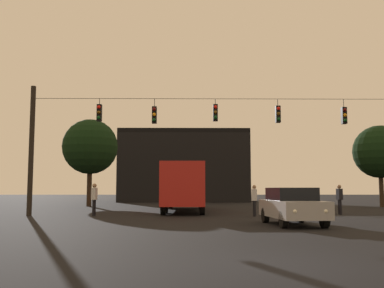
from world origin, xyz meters
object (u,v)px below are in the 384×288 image
(city_bus, at_px, (184,183))
(pedestrian_crossing_center, at_px, (340,198))
(tree_left_silhouette, at_px, (90,147))
(pedestrian_crossing_right, at_px, (94,197))
(pedestrian_crossing_left, at_px, (254,198))
(car_near_right, at_px, (292,205))
(tree_behind_building, at_px, (380,152))

(city_bus, relative_size, pedestrian_crossing_center, 6.43)
(city_bus, bearing_deg, tree_left_silhouette, 133.82)
(pedestrian_crossing_center, relative_size, pedestrian_crossing_right, 0.97)
(pedestrian_crossing_left, bearing_deg, city_bus, 124.98)
(car_near_right, distance_m, pedestrian_crossing_center, 8.77)
(pedestrian_crossing_left, height_order, tree_left_silhouette, tree_left_silhouette)
(pedestrian_crossing_right, height_order, tree_left_silhouette, tree_left_silhouette)
(pedestrian_crossing_center, distance_m, tree_left_silhouette, 21.54)
(pedestrian_crossing_left, height_order, tree_behind_building, tree_behind_building)
(pedestrian_crossing_right, distance_m, tree_behind_building, 24.50)
(pedestrian_crossing_left, distance_m, tree_behind_building, 17.84)
(car_near_right, distance_m, pedestrian_crossing_left, 5.93)
(pedestrian_crossing_left, bearing_deg, car_near_right, -83.59)
(car_near_right, bearing_deg, city_bus, 111.53)
(car_near_right, bearing_deg, pedestrian_crossing_left, 96.41)
(pedestrian_crossing_left, xyz_separation_m, tree_behind_building, (12.37, 12.35, 3.58))
(tree_left_silhouette, bearing_deg, car_near_right, -57.51)
(pedestrian_crossing_left, relative_size, pedestrian_crossing_right, 0.95)
(car_near_right, bearing_deg, tree_left_silhouette, 122.49)
(tree_left_silhouette, bearing_deg, pedestrian_crossing_center, -35.69)
(pedestrian_crossing_left, relative_size, pedestrian_crossing_center, 0.98)
(city_bus, relative_size, tree_left_silhouette, 1.48)
(city_bus, relative_size, car_near_right, 2.49)
(car_near_right, xyz_separation_m, pedestrian_crossing_right, (-9.41, 6.33, 0.22))
(pedestrian_crossing_right, distance_m, tree_left_silhouette, 14.48)
(tree_left_silhouette, bearing_deg, pedestrian_crossing_left, -49.37)
(city_bus, distance_m, tree_behind_building, 17.79)
(city_bus, distance_m, pedestrian_crossing_left, 6.71)
(pedestrian_crossing_left, bearing_deg, pedestrian_crossing_center, 17.27)
(tree_behind_building, bearing_deg, pedestrian_crossing_left, -135.05)
(pedestrian_crossing_left, height_order, pedestrian_crossing_right, pedestrian_crossing_right)
(city_bus, relative_size, tree_behind_building, 1.64)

